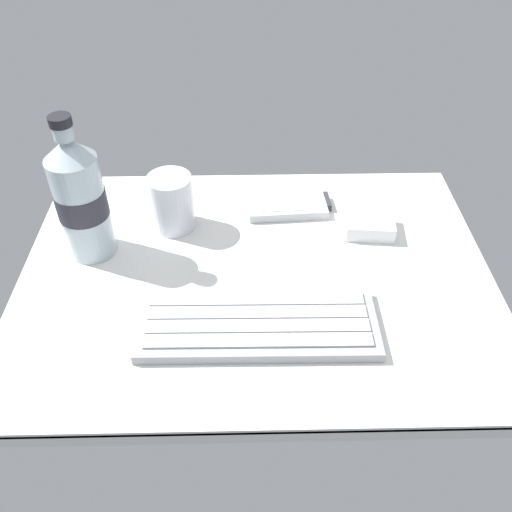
{
  "coord_description": "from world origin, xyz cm",
  "views": [
    {
      "loc": [
        -1.12,
        -53.42,
        50.65
      ],
      "look_at": [
        0.0,
        0.0,
        3.0
      ],
      "focal_mm": 37.94,
      "sensor_mm": 36.0,
      "label": 1
    }
  ],
  "objects": [
    {
      "name": "keyboard",
      "position": [
        0.3,
        -9.84,
        0.81
      ],
      "size": [
        29.1,
        11.26,
        1.7
      ],
      "color": "#93969B",
      "rests_on": "ground_plane"
    },
    {
      "name": "handheld_device",
      "position": [
        5.22,
        14.86,
        0.73
      ],
      "size": [
        13.14,
        8.36,
        1.5
      ],
      "color": "#B7BABF",
      "rests_on": "ground_plane"
    },
    {
      "name": "charger_block",
      "position": [
        16.86,
        8.58,
        1.2
      ],
      "size": [
        7.5,
        6.24,
        2.4
      ],
      "primitive_type": "cube",
      "rotation": [
        0.0,
        0.0,
        -0.1
      ],
      "color": "white",
      "rests_on": "ground_plane"
    },
    {
      "name": "ground_plane",
      "position": [
        0.0,
        -0.23,
        -0.99
      ],
      "size": [
        64.0,
        48.0,
        2.8
      ],
      "color": "silver"
    },
    {
      "name": "juice_cup",
      "position": [
        -12.05,
        10.58,
        3.91
      ],
      "size": [
        6.4,
        6.4,
        8.5
      ],
      "color": "silver",
      "rests_on": "ground_plane"
    },
    {
      "name": "water_bottle",
      "position": [
        -23.03,
        5.18,
        9.01
      ],
      "size": [
        6.73,
        6.73,
        20.8
      ],
      "color": "silver",
      "rests_on": "ground_plane"
    }
  ]
}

